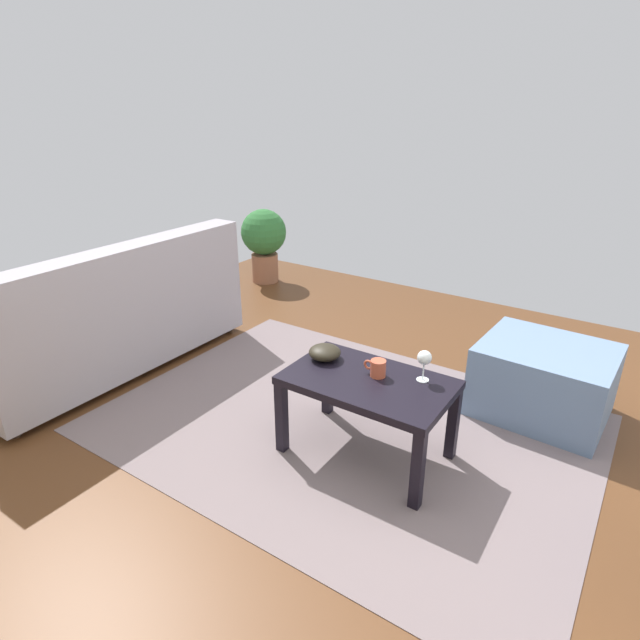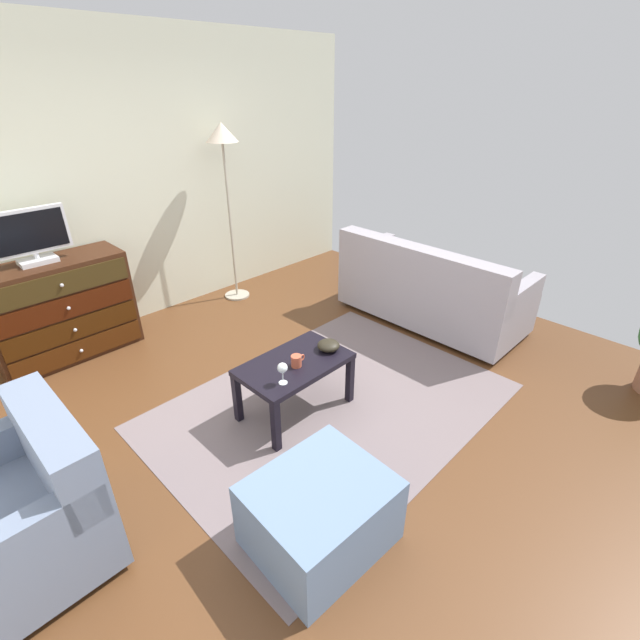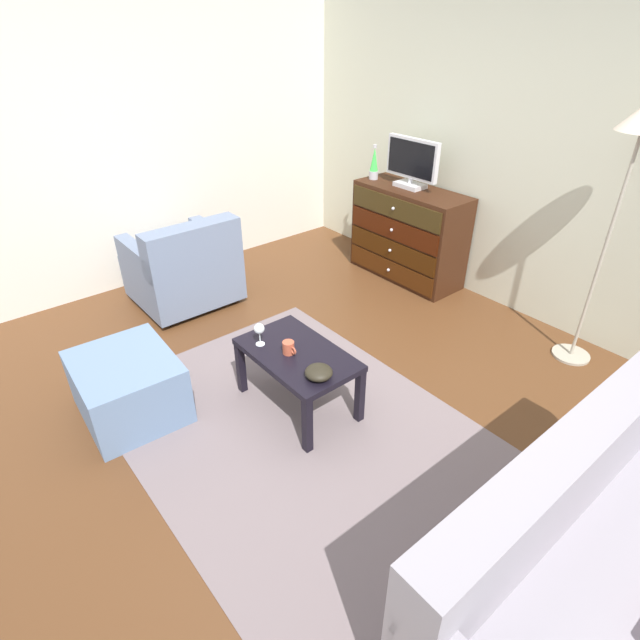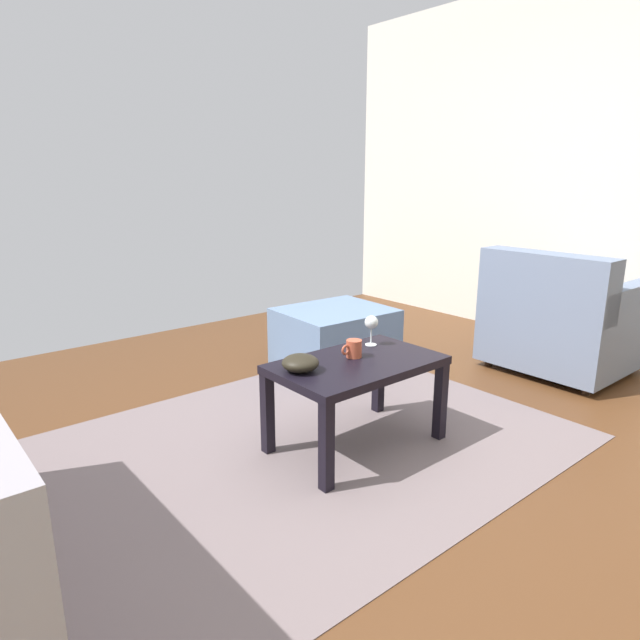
% 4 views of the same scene
% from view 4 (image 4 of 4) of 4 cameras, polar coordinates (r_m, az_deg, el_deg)
% --- Properties ---
extents(ground_plane, '(5.63, 5.12, 0.05)m').
position_cam_4_polar(ground_plane, '(2.76, 3.77, -13.65)').
color(ground_plane, '#54321A').
extents(wall_plain_left, '(0.12, 5.12, 2.71)m').
position_cam_4_polar(wall_plain_left, '(4.60, 28.87, 13.89)').
color(wall_plain_left, silver).
rests_on(wall_plain_left, ground_plane).
extents(area_rug, '(2.60, 1.90, 0.01)m').
position_cam_4_polar(area_rug, '(2.77, -2.24, -12.88)').
color(area_rug, slate).
rests_on(area_rug, ground_plane).
extents(coffee_table, '(0.80, 0.49, 0.44)m').
position_cam_4_polar(coffee_table, '(2.64, 3.84, -5.54)').
color(coffee_table, black).
rests_on(coffee_table, ground_plane).
extents(wine_glass, '(0.07, 0.07, 0.16)m').
position_cam_4_polar(wine_glass, '(2.82, 5.35, -0.35)').
color(wine_glass, silver).
rests_on(wine_glass, coffee_table).
extents(mug, '(0.11, 0.08, 0.08)m').
position_cam_4_polar(mug, '(2.65, 3.49, -2.98)').
color(mug, '#B24E35').
rests_on(mug, coffee_table).
extents(bowl_decorative, '(0.17, 0.17, 0.08)m').
position_cam_4_polar(bowl_decorative, '(2.46, -2.05, -4.47)').
color(bowl_decorative, black).
rests_on(bowl_decorative, coffee_table).
extents(armchair, '(0.80, 0.84, 0.82)m').
position_cam_4_polar(armchair, '(4.00, 23.57, -0.17)').
color(armchair, '#332319').
rests_on(armchair, ground_plane).
extents(ottoman, '(0.73, 0.63, 0.42)m').
position_cam_4_polar(ottoman, '(3.74, 1.54, -1.99)').
color(ottoman, slate).
rests_on(ottoman, ground_plane).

